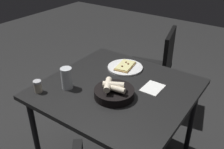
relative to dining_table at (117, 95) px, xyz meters
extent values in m
cube|color=black|center=(0.00, 0.00, 0.05)|extent=(0.93, 0.97, 0.03)
cylinder|color=black|center=(-0.40, -0.42, -0.31)|extent=(0.04, 0.04, 0.69)
cylinder|color=black|center=(0.40, -0.42, -0.31)|extent=(0.04, 0.04, 0.69)
cylinder|color=black|center=(-0.40, 0.42, -0.31)|extent=(0.04, 0.04, 0.69)
cylinder|color=white|center=(-0.26, -0.10, 0.07)|extent=(0.27, 0.27, 0.01)
cube|color=tan|center=(-0.26, -0.10, 0.08)|extent=(0.21, 0.14, 0.01)
cube|color=#E1DA8D|center=(-0.26, -0.10, 0.09)|extent=(0.19, 0.13, 0.01)
sphere|color=brown|center=(-0.22, -0.11, 0.10)|extent=(0.02, 0.02, 0.02)
sphere|color=brown|center=(-0.29, -0.12, 0.10)|extent=(0.02, 0.02, 0.02)
sphere|color=brown|center=(-0.28, -0.09, 0.10)|extent=(0.02, 0.02, 0.02)
cylinder|color=black|center=(0.10, 0.05, 0.09)|extent=(0.25, 0.25, 0.05)
cylinder|color=beige|center=(0.11, 0.05, 0.16)|extent=(0.10, 0.13, 0.04)
cylinder|color=beige|center=(0.13, 0.02, 0.16)|extent=(0.13, 0.10, 0.04)
cylinder|color=beige|center=(0.13, 0.08, 0.15)|extent=(0.05, 0.13, 0.03)
cylinder|color=#A91414|center=(0.16, 0.03, 0.09)|extent=(0.06, 0.06, 0.03)
cylinder|color=silver|center=(0.19, -0.27, 0.14)|extent=(0.07, 0.07, 0.15)
cylinder|color=#B67F20|center=(0.19, -0.27, 0.10)|extent=(0.07, 0.07, 0.06)
cylinder|color=#BFB299|center=(0.34, -0.39, 0.10)|extent=(0.05, 0.05, 0.07)
cylinder|color=maroon|center=(0.34, -0.39, 0.08)|extent=(0.04, 0.04, 0.03)
cylinder|color=#B7B7BC|center=(0.34, -0.39, 0.14)|extent=(0.05, 0.05, 0.01)
cube|color=white|center=(-0.13, 0.20, 0.07)|extent=(0.16, 0.12, 0.00)
cube|color=black|center=(-0.86, -0.21, -0.24)|extent=(0.53, 0.53, 0.04)
cube|color=black|center=(-0.91, -0.02, -0.02)|extent=(0.41, 0.14, 0.41)
cylinder|color=black|center=(-1.00, -0.44, -0.46)|extent=(0.03, 0.03, 0.39)
cylinder|color=black|center=(-0.63, -0.35, -0.46)|extent=(0.03, 0.03, 0.39)
cylinder|color=black|center=(-1.09, -0.07, -0.46)|extent=(0.03, 0.03, 0.39)
cylinder|color=black|center=(-0.72, 0.02, -0.46)|extent=(0.03, 0.03, 0.39)
camera|label=1|loc=(1.17, 0.78, 0.96)|focal=39.75mm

